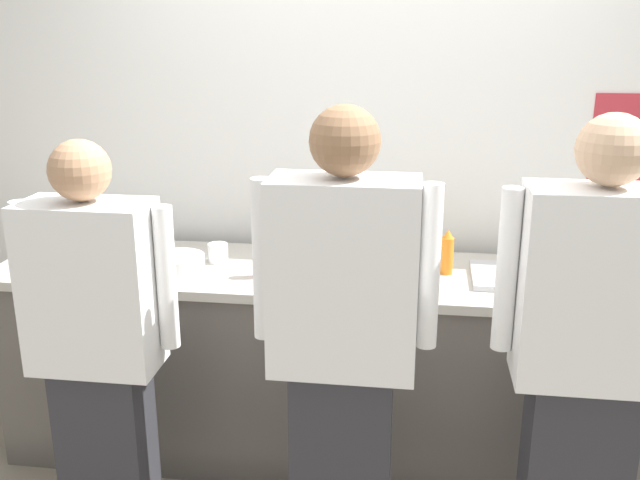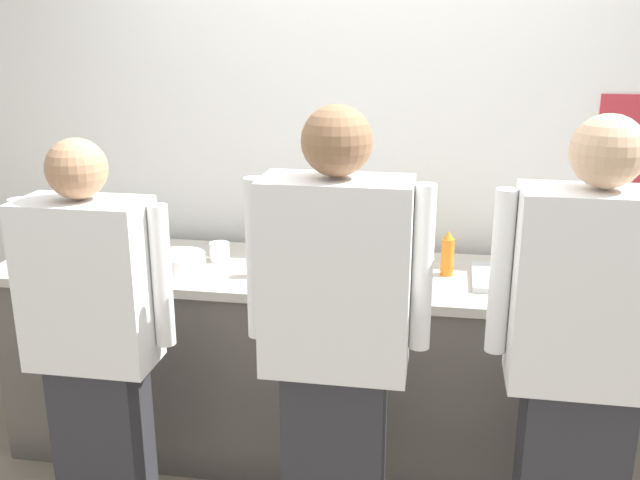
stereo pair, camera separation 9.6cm
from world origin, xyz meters
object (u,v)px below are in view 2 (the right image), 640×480
plate_stack_front (179,263)px  ramekin_yellow_sauce (82,251)px  chef_far_right (582,363)px  squeeze_bottle_primary (267,254)px  chef_center (335,346)px  sheet_tray (530,280)px  squeeze_bottle_spare (414,241)px  squeeze_bottle_secondary (448,254)px  ramekin_green_sauce (412,268)px  chef_near_left (95,344)px  deli_cup (220,252)px  mixing_bowl_steel (332,254)px

plate_stack_front → ramekin_yellow_sauce: (-0.53, 0.13, -0.02)m
chef_far_right → squeeze_bottle_primary: 1.33m
chef_center → chef_far_right: chef_center is taller
sheet_tray → squeeze_bottle_primary: 1.11m
squeeze_bottle_primary → chef_center: bearing=-57.9°
chef_center → squeeze_bottle_spare: size_ratio=8.19×
chef_center → squeeze_bottle_primary: (-0.39, 0.62, 0.11)m
squeeze_bottle_secondary → squeeze_bottle_spare: 0.21m
chef_center → squeeze_bottle_secondary: size_ratio=8.72×
chef_center → ramekin_green_sauce: size_ratio=19.71×
squeeze_bottle_spare → ramekin_yellow_sauce: size_ratio=2.27×
chef_near_left → deli_cup: (0.23, 0.77, 0.12)m
squeeze_bottle_secondary → squeeze_bottle_spare: squeeze_bottle_spare is taller
chef_center → mixing_bowl_steel: (-0.13, 0.78, 0.06)m
squeeze_bottle_spare → ramekin_yellow_sauce: squeeze_bottle_spare is taller
chef_far_right → squeeze_bottle_secondary: size_ratio=8.64×
squeeze_bottle_secondary → ramekin_green_sauce: squeeze_bottle_secondary is taller
chef_center → plate_stack_front: bearing=142.1°
squeeze_bottle_spare → ramekin_green_sauce: bearing=-88.5°
chef_near_left → ramekin_green_sauce: size_ratio=18.23×
squeeze_bottle_spare → ramekin_yellow_sauce: (-1.52, -0.17, -0.07)m
chef_far_right → ramekin_green_sauce: bearing=128.7°
mixing_bowl_steel → sheet_tray: size_ratio=0.74×
chef_near_left → squeeze_bottle_secondary: chef_near_left is taller
sheet_tray → squeeze_bottle_spare: size_ratio=2.26×
chef_near_left → sheet_tray: (1.59, 0.71, 0.09)m
chef_center → plate_stack_front: chef_center is taller
ramekin_green_sauce → plate_stack_front: bearing=-171.3°
chef_far_right → plate_stack_front: (-1.58, 0.57, 0.06)m
chef_near_left → squeeze_bottle_spare: (1.10, 0.89, 0.18)m
ramekin_green_sauce → ramekin_yellow_sauce: ramekin_yellow_sauce is taller
squeeze_bottle_primary → ramekin_yellow_sauce: 0.92m
plate_stack_front → squeeze_bottle_spare: squeeze_bottle_spare is taller
mixing_bowl_steel → squeeze_bottle_secondary: (0.50, -0.01, 0.03)m
squeeze_bottle_primary → squeeze_bottle_secondary: 0.77m
chef_far_right → chef_near_left: bearing=-179.4°
squeeze_bottle_secondary → plate_stack_front: bearing=-171.8°
ramekin_green_sauce → chef_far_right: bearing=-51.3°
squeeze_bottle_primary → squeeze_bottle_spare: bearing=25.7°
plate_stack_front → deli_cup: size_ratio=2.52×
squeeze_bottle_secondary → ramekin_green_sauce: bearing=-175.3°
chef_center → sheet_tray: (0.71, 0.73, 0.02)m
squeeze_bottle_primary → deli_cup: bearing=147.4°
mixing_bowl_steel → ramekin_yellow_sauce: size_ratio=3.81×
plate_stack_front → mixing_bowl_steel: bearing=15.5°
squeeze_bottle_secondary → mixing_bowl_steel: bearing=178.5°
chef_far_right → sheet_tray: size_ratio=3.59×
deli_cup → sheet_tray: bearing=-2.3°
squeeze_bottle_primary → squeeze_bottle_secondary: squeeze_bottle_primary is taller
chef_near_left → sheet_tray: bearing=24.2°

